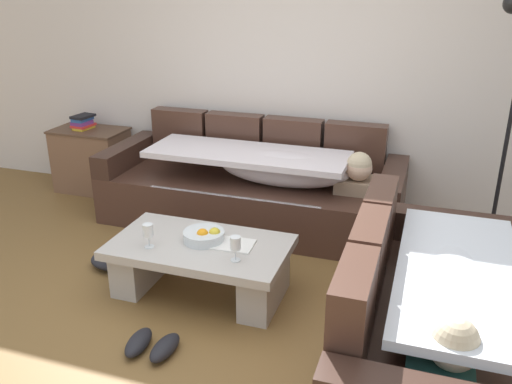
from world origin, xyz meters
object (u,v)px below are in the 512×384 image
object	(u,v)px
fruit_bowl	(205,236)
wine_glass_near_left	(148,231)
couch_along_wall	(256,188)
pair_of_shoes	(152,345)
crumpled_garment	(118,259)
side_cabinet	(92,160)
floor_lamp	(504,114)
book_stack_on_cabinet	(83,122)
coffee_table	(200,262)
couch_near_window	(431,325)
open_magazine	(233,244)
wine_glass_near_right	(235,244)

from	to	relation	value
fruit_bowl	wine_glass_near_left	world-z (taller)	wine_glass_near_left
couch_along_wall	fruit_bowl	size ratio (longest dim) A/B	9.25
pair_of_shoes	crumpled_garment	xyz separation A→B (m)	(-0.74, 0.82, 0.01)
side_cabinet	floor_lamp	world-z (taller)	floor_lamp
book_stack_on_cabinet	coffee_table	bearing A→B (deg)	-37.37
couch_near_window	coffee_table	xyz separation A→B (m)	(-1.51, 0.40, -0.10)
book_stack_on_cabinet	crumpled_garment	world-z (taller)	book_stack_on_cabinet
couch_along_wall	open_magazine	size ratio (longest dim) A/B	9.25
side_cabinet	crumpled_garment	xyz separation A→B (m)	(1.09, -1.31, -0.26)
couch_along_wall	open_magazine	distance (m)	1.20
wine_glass_near_left	floor_lamp	bearing A→B (deg)	33.72
book_stack_on_cabinet	pair_of_shoes	distance (m)	2.92
side_cabinet	book_stack_on_cabinet	distance (m)	0.39
couch_near_window	book_stack_on_cabinet	world-z (taller)	couch_near_window
wine_glass_near_left	side_cabinet	world-z (taller)	side_cabinet
side_cabinet	pair_of_shoes	bearing A→B (deg)	-49.45
open_magazine	book_stack_on_cabinet	world-z (taller)	book_stack_on_cabinet
wine_glass_near_left	side_cabinet	xyz separation A→B (m)	(-1.54, 1.60, -0.17)
wine_glass_near_right	pair_of_shoes	world-z (taller)	wine_glass_near_right
wine_glass_near_right	book_stack_on_cabinet	distance (m)	2.73
couch_along_wall	wine_glass_near_right	bearing A→B (deg)	-76.79
coffee_table	side_cabinet	distance (m)	2.34
couch_along_wall	couch_near_window	size ratio (longest dim) A/B	1.37
coffee_table	fruit_bowl	size ratio (longest dim) A/B	4.29
fruit_bowl	floor_lamp	xyz separation A→B (m)	(1.86, 1.25, 0.70)
coffee_table	open_magazine	distance (m)	0.27
wine_glass_near_right	side_cabinet	size ratio (longest dim) A/B	0.23
pair_of_shoes	book_stack_on_cabinet	bearing A→B (deg)	131.41
open_magazine	crumpled_garment	world-z (taller)	open_magazine
fruit_bowl	pair_of_shoes	bearing A→B (deg)	-92.53
floor_lamp	crumpled_garment	distance (m)	3.06
couch_near_window	open_magazine	distance (m)	1.37
couch_along_wall	wine_glass_near_right	distance (m)	1.42
couch_along_wall	couch_near_window	distance (m)	2.22
wine_glass_near_left	crumpled_garment	size ratio (longest dim) A/B	0.42
coffee_table	wine_glass_near_left	xyz separation A→B (m)	(-0.29, -0.16, 0.26)
wine_glass_near_left	open_magazine	world-z (taller)	wine_glass_near_left
side_cabinet	wine_glass_near_right	bearing A→B (deg)	-36.49
wine_glass_near_left	book_stack_on_cabinet	world-z (taller)	book_stack_on_cabinet
fruit_bowl	open_magazine	xyz separation A→B (m)	(0.20, 0.00, -0.03)
floor_lamp	coffee_table	bearing A→B (deg)	-145.47
book_stack_on_cabinet	pair_of_shoes	size ratio (longest dim) A/B	0.75
side_cabinet	pair_of_shoes	world-z (taller)	side_cabinet
couch_near_window	side_cabinet	size ratio (longest dim) A/B	2.62
book_stack_on_cabinet	floor_lamp	distance (m)	3.80
floor_lamp	pair_of_shoes	world-z (taller)	floor_lamp
open_magazine	book_stack_on_cabinet	size ratio (longest dim) A/B	1.20
couch_along_wall	crumpled_garment	distance (m)	1.34
coffee_table	fruit_bowl	world-z (taller)	fruit_bowl
couch_near_window	coffee_table	world-z (taller)	couch_near_window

